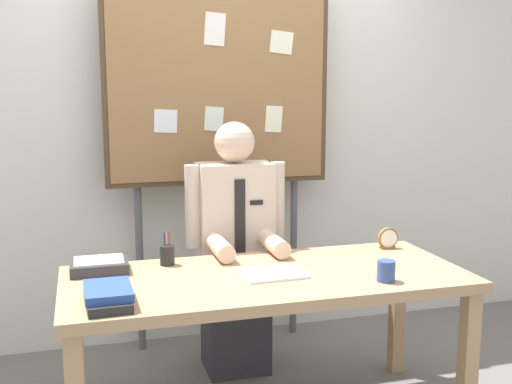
# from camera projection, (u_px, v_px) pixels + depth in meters

# --- Properties ---
(back_wall) EXTENTS (6.40, 0.08, 2.70)m
(back_wall) POSITION_uv_depth(u_px,v_px,m) (212.00, 123.00, 3.84)
(back_wall) COLOR silver
(back_wall) RESTS_ON ground_plane
(desk) EXTENTS (1.82, 0.78, 0.73)m
(desk) POSITION_uv_depth(u_px,v_px,m) (267.00, 291.00, 2.85)
(desk) COLOR tan
(desk) RESTS_ON ground_plane
(person) EXTENTS (0.55, 0.56, 1.39)m
(person) POSITION_uv_depth(u_px,v_px,m) (236.00, 258.00, 3.41)
(person) COLOR #2D2D33
(person) RESTS_ON ground_plane
(bulletin_board) EXTENTS (1.33, 0.09, 2.20)m
(bulletin_board) POSITION_uv_depth(u_px,v_px,m) (219.00, 86.00, 3.61)
(bulletin_board) COLOR #4C3823
(bulletin_board) RESTS_ON ground_plane
(book_stack) EXTENTS (0.19, 0.28, 0.07)m
(book_stack) POSITION_uv_depth(u_px,v_px,m) (108.00, 296.00, 2.43)
(book_stack) COLOR #262626
(book_stack) RESTS_ON desk
(open_notebook) EXTENTS (0.29, 0.22, 0.01)m
(open_notebook) POSITION_uv_depth(u_px,v_px,m) (273.00, 274.00, 2.82)
(open_notebook) COLOR white
(open_notebook) RESTS_ON desk
(desk_clock) EXTENTS (0.11, 0.04, 0.11)m
(desk_clock) POSITION_uv_depth(u_px,v_px,m) (388.00, 239.00, 3.28)
(desk_clock) COLOR olive
(desk_clock) RESTS_ON desk
(coffee_mug) EXTENTS (0.08, 0.08, 0.09)m
(coffee_mug) POSITION_uv_depth(u_px,v_px,m) (386.00, 271.00, 2.72)
(coffee_mug) COLOR #334C8C
(coffee_mug) RESTS_ON desk
(pen_holder) EXTENTS (0.07, 0.07, 0.16)m
(pen_holder) POSITION_uv_depth(u_px,v_px,m) (167.00, 255.00, 2.97)
(pen_holder) COLOR #262626
(pen_holder) RESTS_ON desk
(paper_tray) EXTENTS (0.26, 0.20, 0.06)m
(paper_tray) POSITION_uv_depth(u_px,v_px,m) (99.00, 266.00, 2.87)
(paper_tray) COLOR #333338
(paper_tray) RESTS_ON desk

